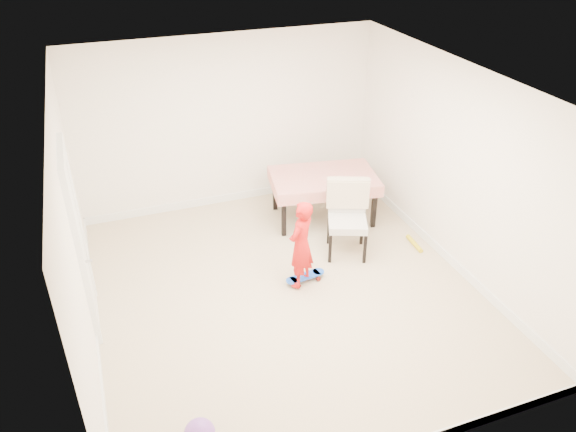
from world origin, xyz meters
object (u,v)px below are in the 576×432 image
object	(u,v)px
dining_table	(323,197)
skateboard	(305,278)
child	(301,247)
dining_chair	(348,220)

from	to	relation	value
dining_table	skateboard	world-z (taller)	dining_table
skateboard	dining_table	bearing A→B (deg)	49.98
child	dining_chair	bearing A→B (deg)	170.09
dining_table	child	size ratio (longest dim) A/B	1.31
dining_table	child	world-z (taller)	child
child	dining_table	bearing A→B (deg)	-161.33
skateboard	child	xyz separation A→B (m)	(-0.09, -0.06, 0.53)
dining_chair	child	bearing A→B (deg)	-129.28
dining_table	dining_chair	world-z (taller)	dining_chair
dining_table	skateboard	size ratio (longest dim) A/B	2.81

